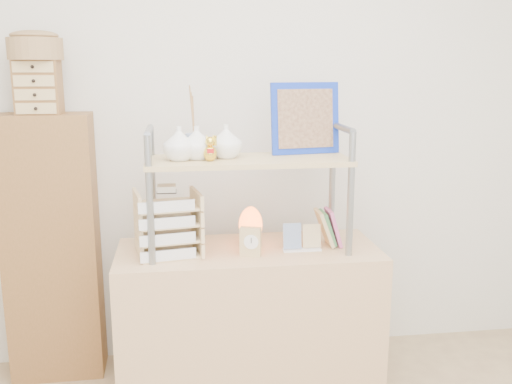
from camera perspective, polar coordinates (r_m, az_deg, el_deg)
room_shell at (r=1.71m, az=2.68°, el=16.61°), size 3.42×3.41×2.61m
desk at (r=2.77m, az=-0.74°, el=-13.09°), size 1.20×0.50×0.75m
cabinet at (r=3.06m, az=-19.69°, el=-5.34°), size 0.45×0.25×1.35m
hutch at (r=2.54m, az=-1.84°, el=3.85°), size 0.90×0.34×0.75m
letter_tray at (r=2.55m, az=-8.80°, el=-3.49°), size 0.30×0.28×0.32m
salt_lamp at (r=2.67m, az=-0.55°, el=-3.37°), size 0.12×0.11×0.18m
desk_clock at (r=2.52m, az=-0.55°, el=-5.00°), size 0.10×0.06×0.13m
postcard_stand at (r=2.61m, az=4.59°, el=-5.05°), size 0.18×0.05×0.13m
drawer_chest at (r=2.90m, az=-20.94°, el=9.76°), size 0.20×0.16×0.25m
woven_basket at (r=2.91m, az=-21.21°, el=13.20°), size 0.25×0.25×0.10m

